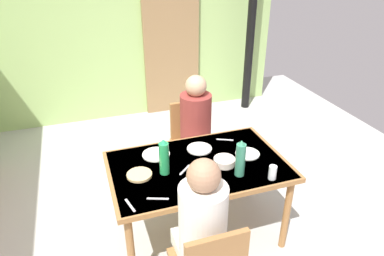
{
  "coord_description": "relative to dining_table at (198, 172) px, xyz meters",
  "views": [
    {
      "loc": [
        -0.53,
        -2.35,
        2.28
      ],
      "look_at": [
        0.26,
        -0.02,
        0.98
      ],
      "focal_mm": 32.92,
      "sensor_mm": 36.0,
      "label": 1
    }
  ],
  "objects": [
    {
      "name": "serving_bowl_center",
      "position": [
        0.19,
        -0.07,
        0.1
      ],
      "size": [
        0.17,
        0.17,
        0.05
      ],
      "primitive_type": "cylinder",
      "color": "#F4DDCA",
      "rests_on": "dining_table"
    },
    {
      "name": "person_far_diner",
      "position": [
        0.21,
        0.65,
        0.12
      ],
      "size": [
        0.3,
        0.37,
        0.77
      ],
      "rotation": [
        0.0,
        0.0,
        3.14
      ],
      "color": "brown",
      "rests_on": "ground_plane"
    },
    {
      "name": "drinking_glass_by_far_diner",
      "position": [
        0.46,
        -0.35,
        0.13
      ],
      "size": [
        0.06,
        0.06,
        0.11
      ],
      "primitive_type": "cylinder",
      "color": "silver",
      "rests_on": "dining_table"
    },
    {
      "name": "dinner_plate_far_center",
      "position": [
        0.44,
        0.01,
        0.08
      ],
      "size": [
        0.2,
        0.2,
        0.01
      ],
      "primitive_type": "cylinder",
      "color": "white",
      "rests_on": "dining_table"
    },
    {
      "name": "dinner_plate_near_right",
      "position": [
        0.09,
        0.21,
        0.08
      ],
      "size": [
        0.21,
        0.21,
        0.01
      ],
      "primitive_type": "cylinder",
      "color": "white",
      "rests_on": "dining_table"
    },
    {
      "name": "chair_far_diner",
      "position": [
        0.21,
        0.79,
        -0.16
      ],
      "size": [
        0.4,
        0.4,
        0.87
      ],
      "rotation": [
        0.0,
        0.0,
        3.14
      ],
      "color": "#9C6A3A",
      "rests_on": "ground_plane"
    },
    {
      "name": "cutlery_fork_far",
      "position": [
        0.36,
        0.29,
        0.07
      ],
      "size": [
        0.14,
        0.08,
        0.0
      ],
      "primitive_type": "cube",
      "rotation": [
        0.0,
        0.0,
        5.83
      ],
      "color": "silver",
      "rests_on": "dining_table"
    },
    {
      "name": "dining_table",
      "position": [
        0.0,
        0.0,
        0.0
      ],
      "size": [
        1.4,
        0.87,
        0.73
      ],
      "color": "#9C6A3A",
      "rests_on": "ground_plane"
    },
    {
      "name": "bread_plate_sliced",
      "position": [
        -0.47,
        -0.0,
        0.08
      ],
      "size": [
        0.19,
        0.19,
        0.02
      ],
      "primitive_type": "cylinder",
      "color": "#DBB77A",
      "rests_on": "dining_table"
    },
    {
      "name": "cutlery_knife_near",
      "position": [
        -0.12,
        -0.04,
        0.07
      ],
      "size": [
        0.12,
        0.11,
        0.0
      ],
      "primitive_type": "cube",
      "rotation": [
        0.0,
        0.0,
        0.75
      ],
      "color": "silver",
      "rests_on": "dining_table"
    },
    {
      "name": "stove_pipe_column",
      "position": [
        1.62,
        2.32,
        0.69
      ],
      "size": [
        0.12,
        0.12,
        2.7
      ],
      "primitive_type": "cylinder",
      "color": "black",
      "rests_on": "ground_plane"
    },
    {
      "name": "ground_plane",
      "position": [
        -0.26,
        0.17,
        -0.66
      ],
      "size": [
        6.51,
        6.51,
        0.0
      ],
      "primitive_type": "plane",
      "color": "#B6B6B2"
    },
    {
      "name": "cutlery_knife_far",
      "position": [
        -0.4,
        -0.31,
        0.07
      ],
      "size": [
        0.15,
        0.07,
        0.0
      ],
      "primitive_type": "cube",
      "rotation": [
        0.0,
        0.0,
        5.92
      ],
      "color": "silver",
      "rests_on": "dining_table"
    },
    {
      "name": "person_near_diner",
      "position": [
        -0.21,
        -0.65,
        0.12
      ],
      "size": [
        0.3,
        0.37,
        0.77
      ],
      "color": "white",
      "rests_on": "ground_plane"
    },
    {
      "name": "drinking_glass_by_near_diner",
      "position": [
        -0.04,
        -0.21,
        0.12
      ],
      "size": [
        0.06,
        0.06,
        0.1
      ],
      "primitive_type": "cylinder",
      "color": "silver",
      "rests_on": "dining_table"
    },
    {
      "name": "wall_back",
      "position": [
        -0.26,
        2.67,
        0.69
      ],
      "size": [
        4.69,
        0.1,
        2.7
      ],
      "primitive_type": "cube",
      "color": "#A3C774",
      "rests_on": "ground_plane"
    },
    {
      "name": "dinner_plate_near_left",
      "position": [
        -0.28,
        0.24,
        0.08
      ],
      "size": [
        0.23,
        0.23,
        0.01
      ],
      "primitive_type": "cylinder",
      "color": "white",
      "rests_on": "dining_table"
    },
    {
      "name": "cutlery_fork_near",
      "position": [
        -0.6,
        -0.32,
        0.07
      ],
      "size": [
        0.05,
        0.15,
        0.0
      ],
      "primitive_type": "cube",
      "rotation": [
        0.0,
        0.0,
        1.82
      ],
      "color": "silver",
      "rests_on": "dining_table"
    },
    {
      "name": "door_wooden",
      "position": [
        0.53,
        2.59,
        0.34
      ],
      "size": [
        0.8,
        0.05,
        2.0
      ],
      "primitive_type": "cube",
      "color": "#957149",
      "rests_on": "ground_plane"
    },
    {
      "name": "water_bottle_green_near",
      "position": [
        0.25,
        -0.23,
        0.21
      ],
      "size": [
        0.07,
        0.07,
        0.3
      ],
      "color": "#388666",
      "rests_on": "dining_table"
    },
    {
      "name": "water_bottle_green_far",
      "position": [
        -0.28,
        -0.03,
        0.21
      ],
      "size": [
        0.07,
        0.07,
        0.29
      ],
      "color": "green",
      "rests_on": "dining_table"
    }
  ]
}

